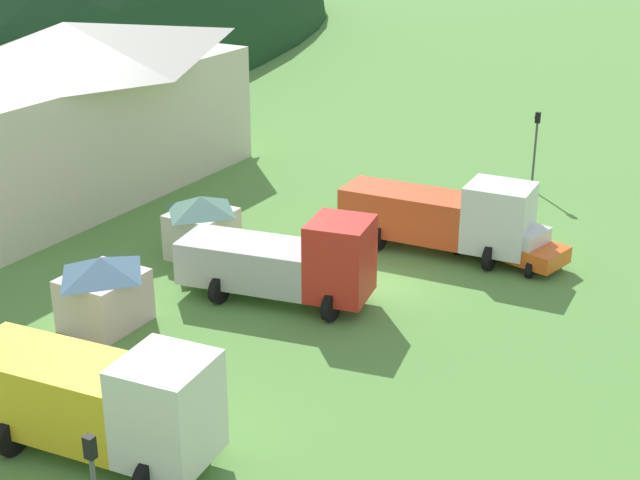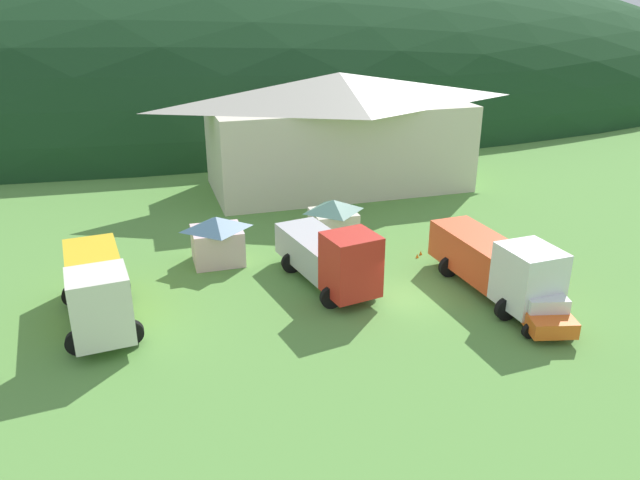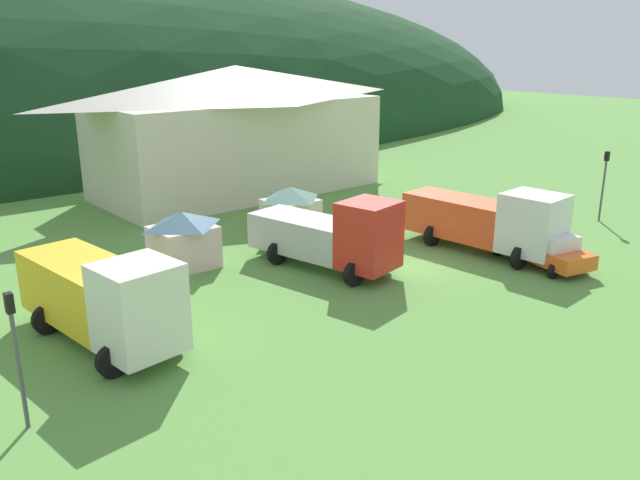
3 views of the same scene
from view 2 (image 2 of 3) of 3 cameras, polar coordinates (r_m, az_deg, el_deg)
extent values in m
plane|color=#5B9342|center=(30.59, 7.62, -5.48)|extent=(200.00, 200.00, 0.00)
ellipsoid|color=#193D1E|center=(82.20, -8.64, 11.97)|extent=(155.06, 60.00, 37.60)
cube|color=beige|center=(47.08, 1.72, 8.71)|extent=(18.92, 8.74, 6.38)
pyramid|color=#B7B2A3|center=(46.28, 1.78, 13.91)|extent=(20.43, 9.44, 2.23)
cube|color=beige|center=(36.67, 1.24, 1.21)|extent=(2.52, 2.38, 2.00)
pyramid|color=#4C7A6B|center=(36.22, 1.26, 3.21)|extent=(2.72, 2.57, 0.70)
cube|color=beige|center=(34.49, -9.47, -0.50)|extent=(2.70, 2.41, 1.98)
pyramid|color=#42667F|center=(34.01, -9.60, 1.58)|extent=(2.92, 2.60, 0.69)
cube|color=silver|center=(26.96, -19.69, -5.80)|extent=(2.62, 2.55, 2.96)
cube|color=black|center=(26.58, -19.85, -4.66)|extent=(1.47, 1.97, 0.95)
cube|color=gold|center=(30.57, -20.15, -3.29)|extent=(2.93, 5.52, 2.22)
cylinder|color=black|center=(27.69, -17.13, -8.19)|extent=(1.10, 0.30, 1.10)
cylinder|color=black|center=(27.66, -21.46, -8.84)|extent=(1.10, 0.30, 1.10)
cylinder|color=black|center=(31.78, -18.12, -4.25)|extent=(1.10, 0.30, 1.10)
cylinder|color=black|center=(31.76, -21.87, -4.80)|extent=(1.10, 0.30, 1.10)
cube|color=red|center=(29.14, 2.87, -2.28)|extent=(2.72, 2.59, 3.00)
cube|color=black|center=(28.79, 3.00, -1.16)|extent=(1.56, 1.96, 0.96)
cube|color=#B2B2B7|center=(32.40, -0.44, -0.94)|extent=(3.27, 5.59, 1.67)
cylinder|color=black|center=(30.27, 4.51, -4.49)|extent=(1.10, 0.30, 1.10)
cylinder|color=black|center=(29.33, 1.06, -5.33)|extent=(1.10, 0.30, 1.10)
cylinder|color=black|center=(33.81, 0.52, -1.47)|extent=(1.10, 0.30, 1.10)
cylinder|color=black|center=(32.98, -2.65, -2.12)|extent=(1.10, 0.30, 1.10)
cube|color=white|center=(29.54, 18.75, -3.31)|extent=(2.46, 2.78, 2.85)
cube|color=black|center=(29.19, 19.06, -2.30)|extent=(1.37, 2.18, 0.91)
cube|color=#E04C23|center=(32.68, 14.26, -1.17)|extent=(2.64, 5.72, 1.97)
cylinder|color=black|center=(30.74, 19.90, -5.41)|extent=(1.10, 0.30, 1.10)
cylinder|color=black|center=(29.57, 16.89, -6.13)|extent=(1.10, 0.30, 1.10)
cylinder|color=black|center=(34.23, 14.72, -1.93)|extent=(1.10, 0.30, 1.10)
cylinder|color=black|center=(33.17, 11.86, -2.45)|extent=(1.10, 0.30, 1.10)
cube|color=orange|center=(30.10, 19.24, -5.62)|extent=(3.13, 5.57, 0.70)
cube|color=silver|center=(29.30, 19.84, -5.03)|extent=(2.23, 2.47, 0.62)
cylinder|color=black|center=(29.17, 21.98, -7.73)|extent=(0.68, 0.24, 0.68)
cylinder|color=black|center=(28.51, 18.85, -7.98)|extent=(0.68, 0.24, 0.68)
cylinder|color=black|center=(32.04, 19.43, -4.62)|extent=(0.68, 0.24, 0.68)
cylinder|color=black|center=(31.44, 16.56, -4.78)|extent=(0.68, 0.24, 0.68)
cone|color=orange|center=(35.36, 9.00, -1.63)|extent=(0.36, 0.36, 0.47)
cone|color=orange|center=(35.80, 9.31, -1.35)|extent=(0.36, 0.36, 0.50)
camera|label=1|loc=(20.82, -79.67, 7.82)|focal=51.02mm
camera|label=3|loc=(12.31, -71.21, -12.02)|focal=36.23mm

